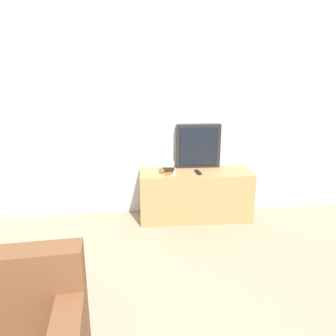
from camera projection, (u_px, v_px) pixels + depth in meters
name	position (u px, v px, depth m)	size (l,w,h in m)	color
wall_back	(152.00, 111.00, 4.00)	(9.00, 0.06, 2.60)	silver
tv_stand	(195.00, 195.00, 4.05)	(1.36, 0.46, 0.60)	tan
television	(198.00, 146.00, 4.07)	(0.55, 0.09, 0.55)	black
book_stack	(168.00, 168.00, 3.89)	(0.17, 0.22, 0.12)	silver
remote_on_stand	(198.00, 172.00, 3.90)	(0.06, 0.17, 0.02)	black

